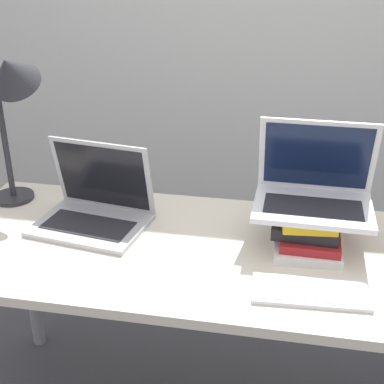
{
  "coord_description": "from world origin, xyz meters",
  "views": [
    {
      "loc": [
        0.21,
        -1.01,
        1.56
      ],
      "look_at": [
        -0.04,
        0.34,
        0.9
      ],
      "focal_mm": 50.0,
      "sensor_mm": 36.0,
      "label": 1
    }
  ],
  "objects_px": {
    "book_stack": "(307,228)",
    "laptop_on_books": "(314,190)",
    "laptop_left": "(95,208)",
    "wireless_keyboard": "(310,292)",
    "desk_lamp": "(10,89)"
  },
  "relations": [
    {
      "from": "desk_lamp",
      "to": "laptop_left",
      "type": "bearing_deg",
      "value": -16.41
    },
    {
      "from": "wireless_keyboard",
      "to": "book_stack",
      "type": "bearing_deg",
      "value": 92.34
    },
    {
      "from": "laptop_on_books",
      "to": "desk_lamp",
      "type": "bearing_deg",
      "value": 176.19
    },
    {
      "from": "book_stack",
      "to": "laptop_on_books",
      "type": "distance_m",
      "value": 0.12
    },
    {
      "from": "desk_lamp",
      "to": "laptop_on_books",
      "type": "bearing_deg",
      "value": -3.81
    },
    {
      "from": "laptop_left",
      "to": "book_stack",
      "type": "relative_size",
      "value": 1.35
    },
    {
      "from": "laptop_left",
      "to": "wireless_keyboard",
      "type": "relative_size",
      "value": 1.23
    },
    {
      "from": "laptop_on_books",
      "to": "wireless_keyboard",
      "type": "xyz_separation_m",
      "value": [
        0.0,
        -0.28,
        -0.16
      ]
    },
    {
      "from": "book_stack",
      "to": "wireless_keyboard",
      "type": "bearing_deg",
      "value": -87.66
    },
    {
      "from": "laptop_on_books",
      "to": "wireless_keyboard",
      "type": "distance_m",
      "value": 0.33
    },
    {
      "from": "laptop_left",
      "to": "book_stack",
      "type": "xyz_separation_m",
      "value": [
        0.67,
        -0.01,
        0.0
      ]
    },
    {
      "from": "laptop_on_books",
      "to": "desk_lamp",
      "type": "distance_m",
      "value": 0.99
    },
    {
      "from": "book_stack",
      "to": "laptop_on_books",
      "type": "xyz_separation_m",
      "value": [
        0.01,
        0.03,
        0.11
      ]
    },
    {
      "from": "laptop_on_books",
      "to": "laptop_left",
      "type": "bearing_deg",
      "value": -178.47
    },
    {
      "from": "laptop_left",
      "to": "desk_lamp",
      "type": "height_order",
      "value": "desk_lamp"
    }
  ]
}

